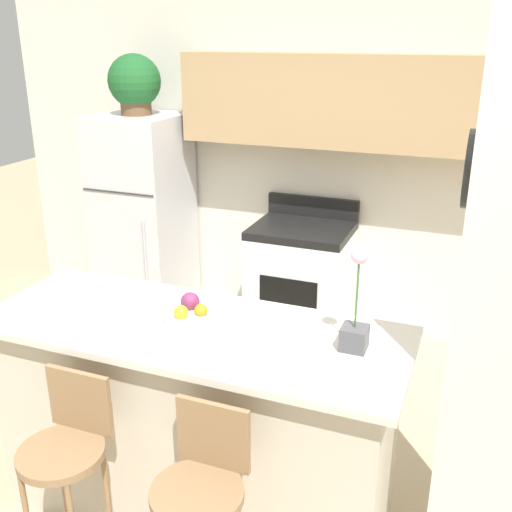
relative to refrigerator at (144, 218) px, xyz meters
name	(u,v)px	position (x,y,z in m)	size (l,w,h in m)	color
ground_plane	(199,508)	(1.43, -1.93, -0.84)	(14.00, 14.00, 0.00)	tan
wall_back	(341,145)	(1.55, 0.32, 0.65)	(5.60, 0.38, 2.55)	silver
pillar_right	(504,321)	(2.71, -1.88, 0.44)	(0.38, 0.32, 2.55)	silver
counter_bar	(195,422)	(1.43, -1.93, -0.31)	(1.95, 0.74, 1.04)	beige
refrigerator	(144,218)	(0.00, 0.00, 0.00)	(0.65, 0.70, 1.67)	silver
stove_range	(301,281)	(1.35, 0.05, -0.38)	(0.73, 0.61, 1.07)	white
bar_stool_left	(68,454)	(1.13, -2.47, -0.18)	(0.35, 0.35, 0.98)	olive
bar_stool_right	(202,493)	(1.74, -2.47, -0.18)	(0.35, 0.35, 0.98)	olive
potted_plant_on_fridge	(134,83)	(0.00, 0.00, 1.07)	(0.40, 0.40, 0.45)	brown
orchid_vase	(355,320)	(2.16, -1.87, 0.34)	(0.11, 0.11, 0.45)	#4C4C51
fruit_bowl	(190,314)	(1.42, -1.90, 0.25)	(0.24, 0.24, 0.12)	silver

